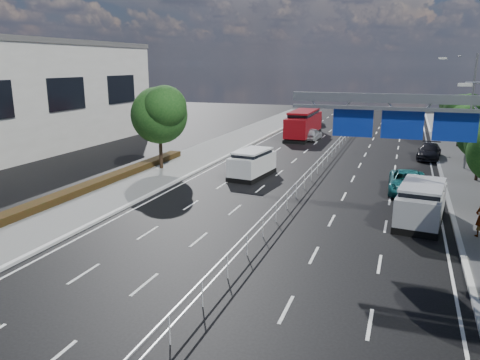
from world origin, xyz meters
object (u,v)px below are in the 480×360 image
(overhead_gantry, at_px, (419,120))
(white_minivan, at_px, (252,164))
(near_car_silver, at_px, (312,134))
(parked_car_teal, at_px, (407,182))
(parked_car_dark, at_px, (429,151))
(near_car_dark, at_px, (315,119))
(red_bus, at_px, (304,123))
(silver_minivan, at_px, (421,203))

(overhead_gantry, height_order, white_minivan, overhead_gantry)
(overhead_gantry, distance_m, near_car_silver, 29.12)
(parked_car_teal, height_order, parked_car_dark, parked_car_teal)
(near_car_silver, relative_size, near_car_dark, 0.82)
(red_bus, distance_m, silver_minivan, 30.07)
(overhead_gantry, relative_size, near_car_silver, 2.59)
(parked_car_dark, bearing_deg, near_car_dark, 130.73)
(near_car_dark, bearing_deg, white_minivan, 87.25)
(overhead_gantry, height_order, parked_car_dark, overhead_gantry)
(near_car_silver, distance_m, near_car_dark, 13.83)
(near_car_silver, distance_m, parked_car_dark, 13.69)
(overhead_gantry, relative_size, near_car_dark, 2.13)
(near_car_dark, xyz_separation_m, parked_car_teal, (12.44, -33.10, -0.10))
(overhead_gantry, bearing_deg, parked_car_dark, 85.53)
(near_car_dark, bearing_deg, overhead_gantry, 101.99)
(near_car_dark, xyz_separation_m, parked_car_dark, (14.20, -20.47, -0.13))
(red_bus, height_order, parked_car_teal, red_bus)
(red_bus, bearing_deg, silver_minivan, -66.58)
(near_car_silver, xyz_separation_m, near_car_dark, (-2.34, 13.63, 0.12))
(white_minivan, bearing_deg, red_bus, 98.26)
(white_minivan, distance_m, parked_car_teal, 10.99)
(overhead_gantry, height_order, red_bus, overhead_gantry)
(parked_car_dark, bearing_deg, silver_minivan, -87.16)
(near_car_silver, bearing_deg, silver_minivan, 117.02)
(red_bus, height_order, near_car_silver, red_bus)
(white_minivan, relative_size, red_bus, 0.47)
(red_bus, bearing_deg, overhead_gantry, -68.43)
(parked_car_teal, xyz_separation_m, parked_car_dark, (1.75, 12.63, -0.04))
(overhead_gantry, bearing_deg, white_minivan, 143.98)
(silver_minivan, bearing_deg, red_bus, 120.69)
(red_bus, height_order, silver_minivan, red_bus)
(red_bus, distance_m, near_car_dark, 11.74)
(white_minivan, bearing_deg, near_car_silver, 94.15)
(near_car_silver, bearing_deg, red_bus, -50.53)
(parked_car_teal, distance_m, parked_car_dark, 12.75)
(overhead_gantry, xyz_separation_m, white_minivan, (-11.15, 8.11, -4.60))
(white_minivan, relative_size, silver_minivan, 0.91)
(white_minivan, distance_m, near_car_dark, 32.35)
(white_minivan, relative_size, near_car_silver, 1.24)
(near_car_silver, bearing_deg, white_minivan, 91.40)
(red_bus, distance_m, near_car_silver, 2.58)
(red_bus, xyz_separation_m, silver_minivan, (12.22, -27.47, -0.55))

